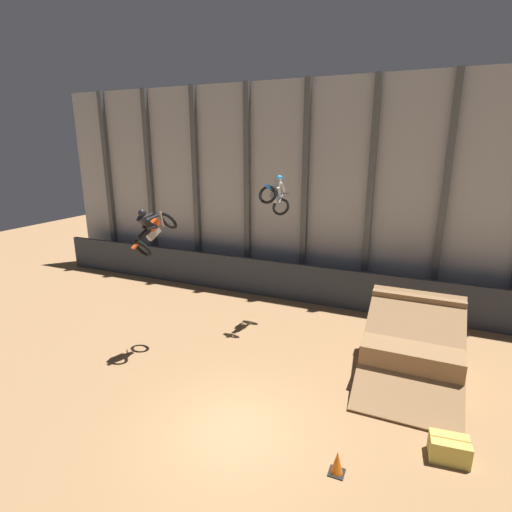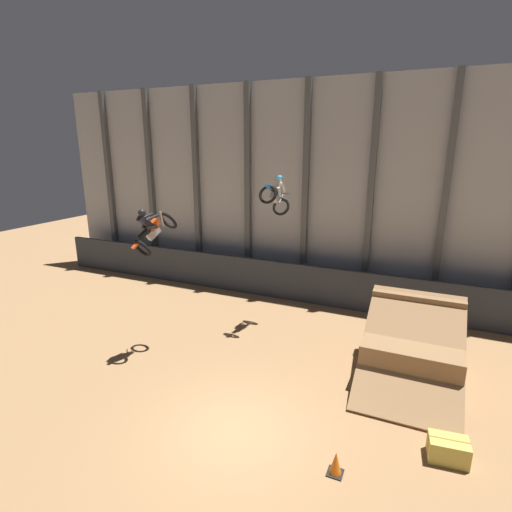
% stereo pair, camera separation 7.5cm
% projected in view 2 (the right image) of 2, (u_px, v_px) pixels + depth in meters
% --- Properties ---
extents(ground_plane, '(60.00, 60.00, 0.00)m').
position_uv_depth(ground_plane, '(235.00, 431.00, 10.52)').
color(ground_plane, '#9E754C').
extents(arena_back_wall, '(32.00, 0.40, 10.21)m').
position_uv_depth(arena_back_wall, '(338.00, 193.00, 18.61)').
color(arena_back_wall, '#A3A8B2').
rests_on(arena_back_wall, ground_plane).
extents(lower_barrier, '(31.36, 0.20, 1.84)m').
position_uv_depth(lower_barrier, '(326.00, 287.00, 18.54)').
color(lower_barrier, '#2D333D').
rests_on(lower_barrier, ground_plane).
extents(dirt_ramp, '(2.98, 4.26, 2.54)m').
position_uv_depth(dirt_ramp, '(412.00, 349.00, 13.00)').
color(dirt_ramp, '#966F48').
rests_on(dirt_ramp, ground_plane).
extents(rider_bike_left_air, '(1.11, 1.86, 1.70)m').
position_uv_depth(rider_bike_left_air, '(152.00, 229.00, 13.56)').
color(rider_bike_left_air, black).
extents(rider_bike_right_air, '(0.82, 1.71, 1.67)m').
position_uv_depth(rider_bike_right_air, '(276.00, 195.00, 15.56)').
color(rider_bike_right_air, black).
extents(traffic_cone_near_ramp, '(0.36, 0.36, 0.58)m').
position_uv_depth(traffic_cone_near_ramp, '(336.00, 463.00, 9.09)').
color(traffic_cone_near_ramp, black).
rests_on(traffic_cone_near_ramp, ground_plane).
extents(hay_bale_trackside, '(0.96, 0.70, 0.57)m').
position_uv_depth(hay_bale_trackside, '(448.00, 450.00, 9.50)').
color(hay_bale_trackside, '#CCB751').
rests_on(hay_bale_trackside, ground_plane).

